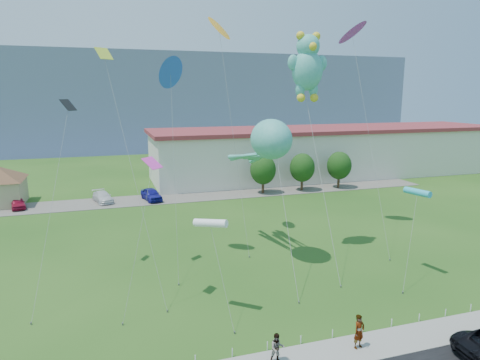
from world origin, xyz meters
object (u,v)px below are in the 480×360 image
(warehouse, at_px, (330,151))
(parked_car_blue, at_px, (151,194))
(teddy_bear_kite, at_px, (308,65))
(parked_car_red, at_px, (18,203))
(parked_car_white, at_px, (103,197))
(pedestrian_left, at_px, (359,331))
(pedestrian_right, at_px, (277,348))
(octopus_kite, at_px, (266,146))

(warehouse, relative_size, parked_car_blue, 13.32)
(teddy_bear_kite, bearing_deg, warehouse, 57.33)
(warehouse, bearing_deg, parked_car_red, -169.70)
(warehouse, distance_m, parked_car_white, 38.59)
(warehouse, height_order, parked_car_blue, warehouse)
(warehouse, height_order, pedestrian_left, warehouse)
(parked_car_red, bearing_deg, pedestrian_right, -77.78)
(teddy_bear_kite, bearing_deg, pedestrian_right, -120.09)
(parked_car_white, height_order, octopus_kite, octopus_kite)
(pedestrian_right, xyz_separation_m, teddy_bear_kite, (8.46, 14.59, 15.18))
(pedestrian_left, xyz_separation_m, parked_car_white, (-13.28, 38.28, -0.34))
(parked_car_white, bearing_deg, teddy_bear_kite, -69.08)
(teddy_bear_kite, bearing_deg, octopus_kite, -170.60)
(parked_car_white, bearing_deg, parked_car_red, 166.03)
(pedestrian_right, distance_m, octopus_kite, 17.10)
(parked_car_red, xyz_separation_m, parked_car_white, (9.88, 0.17, 0.00))
(octopus_kite, bearing_deg, parked_car_blue, 106.97)
(parked_car_red, bearing_deg, parked_car_blue, -16.48)
(pedestrian_right, bearing_deg, octopus_kite, 80.34)
(pedestrian_left, distance_m, parked_car_red, 44.60)
(octopus_kite, xyz_separation_m, teddy_bear_kite, (3.81, 0.63, 6.47))
(warehouse, height_order, pedestrian_right, warehouse)
(warehouse, bearing_deg, pedestrian_left, -117.40)
(parked_car_red, distance_m, parked_car_white, 9.88)
(warehouse, bearing_deg, teddy_bear_kite, -122.67)
(pedestrian_right, height_order, octopus_kite, octopus_kite)
(pedestrian_right, relative_size, parked_car_white, 0.35)
(parked_car_blue, bearing_deg, parked_car_white, 159.01)
(parked_car_red, bearing_deg, pedestrian_left, -72.38)
(warehouse, bearing_deg, parked_car_white, -167.31)
(warehouse, xyz_separation_m, parked_car_red, (-47.38, -8.61, -3.40))
(pedestrian_left, bearing_deg, parked_car_blue, 85.20)
(pedestrian_left, relative_size, parked_car_blue, 0.42)
(parked_car_red, distance_m, parked_car_blue, 16.00)
(pedestrian_right, relative_size, parked_car_blue, 0.35)
(pedestrian_right, distance_m, teddy_bear_kite, 22.69)
(parked_car_blue, bearing_deg, teddy_bear_kite, -76.38)
(parked_car_red, bearing_deg, parked_car_white, -12.71)
(warehouse, height_order, parked_car_white, warehouse)
(octopus_kite, relative_size, teddy_bear_kite, 0.74)
(parked_car_blue, bearing_deg, octopus_kite, -85.16)
(pedestrian_right, bearing_deg, pedestrian_left, 6.87)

